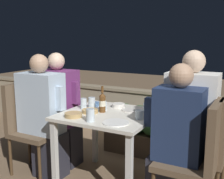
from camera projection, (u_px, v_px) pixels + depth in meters
parapet_wall at (157, 115)px, 3.98m from camera, size 9.00×0.18×0.69m
dining_table at (109, 124)px, 2.70m from camera, size 0.86×0.81×0.72m
planter_hedge at (138, 126)px, 3.52m from camera, size 0.79×0.47×0.60m
chair_left_near at (29, 120)px, 3.00m from camera, size 0.47×0.46×0.97m
person_blue_shirt at (44, 116)px, 2.89m from camera, size 0.51×0.26×1.27m
chair_left_far at (46, 113)px, 3.28m from camera, size 0.47×0.46×0.97m
person_purple_stripe at (60, 109)px, 3.17m from camera, size 0.51×0.26×1.27m
chair_right_near at (201, 151)px, 2.17m from camera, size 0.47×0.46×0.97m
person_navy_jumper at (174, 139)px, 2.26m from camera, size 0.47×0.26×1.24m
chair_right_far at (211, 141)px, 2.38m from camera, size 0.47×0.46×0.97m
person_white_polo at (187, 126)px, 2.46m from camera, size 0.50×0.26×1.33m
beer_bottle at (102, 102)px, 2.70m from camera, size 0.06×0.06×0.26m
plate_0 at (116, 123)px, 2.37m from camera, size 0.23×0.23×0.01m
plate_1 at (132, 110)px, 2.77m from camera, size 0.20×0.20×0.01m
bowl_0 at (73, 114)px, 2.55m from camera, size 0.16×0.16×0.04m
bowl_1 at (95, 104)px, 2.97m from camera, size 0.11×0.11×0.03m
bowl_2 at (90, 111)px, 2.69m from camera, size 0.16×0.16×0.03m
bowl_3 at (118, 105)px, 2.90m from camera, size 0.13×0.13×0.04m
glass_cup_0 at (90, 115)px, 2.40m from camera, size 0.07×0.07×0.11m
glass_cup_1 at (84, 104)px, 2.82m from camera, size 0.06×0.06×0.11m
glass_cup_2 at (147, 108)px, 2.70m from camera, size 0.08×0.08×0.09m
glass_cup_3 at (92, 103)px, 2.84m from camera, size 0.07×0.07×0.12m
glass_cup_4 at (139, 115)px, 2.48m from camera, size 0.08×0.08×0.08m
glass_cup_5 at (103, 106)px, 2.79m from camera, size 0.07×0.07×0.09m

